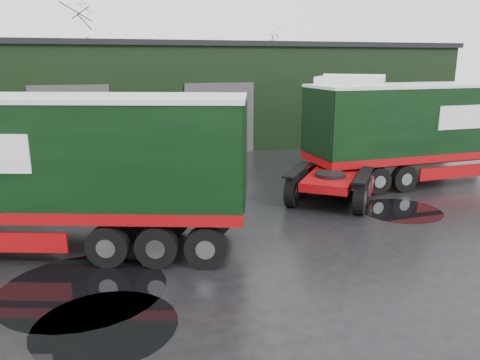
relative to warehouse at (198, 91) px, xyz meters
name	(u,v)px	position (x,y,z in m)	size (l,w,h in m)	color
ground	(273,244)	(-2.00, -20.00, -3.16)	(100.00, 100.00, 0.00)	black
warehouse	(198,91)	(0.00, 0.00, 0.00)	(32.40, 12.40, 6.30)	black
hero_tractor	(340,136)	(2.50, -15.50, -0.85)	(3.15, 7.43, 4.61)	black
lorry_right	(445,132)	(7.92, -15.00, -1.00)	(2.84, 16.39, 4.31)	silver
wash_bucket	(403,183)	(5.60, -15.54, -2.99)	(0.36, 0.36, 0.34)	#0722A7
tree_back_a	(77,66)	(-8.00, 10.00, 1.59)	(4.40, 4.40, 9.50)	black
tree_back_b	(260,77)	(8.00, 10.00, 0.59)	(4.40, 4.40, 7.50)	black
puddle_0	(105,326)	(-6.81, -23.09, -3.15)	(2.93, 2.93, 0.01)	black
puddle_1	(400,210)	(3.47, -18.36, -3.15)	(2.90, 2.90, 0.01)	black
puddle_2	(83,288)	(-7.27, -21.28, -3.15)	(3.90, 3.90, 0.01)	black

